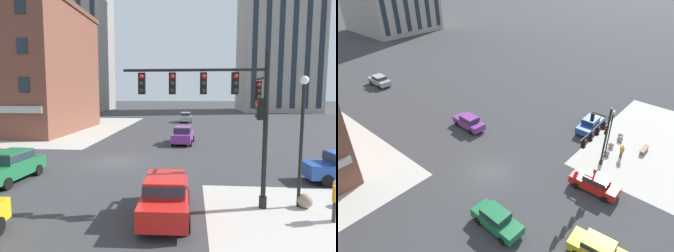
{
  "view_description": "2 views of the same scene",
  "coord_description": "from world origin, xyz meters",
  "views": [
    {
      "loc": [
        5.44,
        -20.25,
        4.87
      ],
      "look_at": [
        3.7,
        0.57,
        2.52
      ],
      "focal_mm": 31.53,
      "sensor_mm": 36.0,
      "label": 1
    },
    {
      "loc": [
        -16.31,
        -16.17,
        19.14
      ],
      "look_at": [
        5.48,
        2.54,
        1.89
      ],
      "focal_mm": 31.42,
      "sensor_mm": 36.0,
      "label": 2
    }
  ],
  "objects": [
    {
      "name": "ground_plane",
      "position": [
        0.0,
        0.0,
        0.0
      ],
      "size": [
        320.0,
        320.0,
        0.0
      ],
      "primitive_type": "plane",
      "color": "#38383A"
    },
    {
      "name": "traffic_signal_main",
      "position": [
        6.97,
        -7.71,
        4.37
      ],
      "size": [
        6.08,
        2.09,
        6.5
      ],
      "color": "black",
      "rests_on": "ground"
    },
    {
      "name": "bollard_sphere_curb_a",
      "position": [
        10.24,
        -7.72,
        0.31
      ],
      "size": [
        0.62,
        0.62,
        0.62
      ],
      "primitive_type": "sphere",
      "color": "gray",
      "rests_on": "ground"
    },
    {
      "name": "bollard_sphere_curb_b",
      "position": [
        12.0,
        -7.45,
        0.31
      ],
      "size": [
        0.62,
        0.62,
        0.62
      ],
      "primitive_type": "sphere",
      "color": "gray",
      "rests_on": "ground"
    },
    {
      "name": "bollard_sphere_curb_c",
      "position": [
        13.93,
        -7.72,
        0.31
      ],
      "size": [
        0.62,
        0.62,
        0.62
      ],
      "primitive_type": "sphere",
      "color": "gray",
      "rests_on": "ground"
    },
    {
      "name": "bollard_sphere_curb_d",
      "position": [
        14.59,
        -7.48,
        0.31
      ],
      "size": [
        0.62,
        0.62,
        0.62
      ],
      "primitive_type": "sphere",
      "color": "gray",
      "rests_on": "ground"
    },
    {
      "name": "bench_near_signal",
      "position": [
        13.55,
        -10.57,
        0.33
      ],
      "size": [
        1.8,
        0.49,
        0.49
      ],
      "color": "brown",
      "rests_on": "ground"
    },
    {
      "name": "pedestrian_at_curb",
      "position": [
        10.83,
        -9.03,
        0.92
      ],
      "size": [
        0.31,
        0.52,
        1.62
      ],
      "color": "#333333",
      "rests_on": "ground"
    },
    {
      "name": "street_lamp_corner_near",
      "position": [
        10.0,
        -7.62,
        3.48
      ],
      "size": [
        0.36,
        0.36,
        5.57
      ],
      "color": "black",
      "rests_on": "ground"
    },
    {
      "name": "car_main_northbound_near",
      "position": [
        13.83,
        -3.85,
        0.92
      ],
      "size": [
        4.47,
        2.04,
        1.68
      ],
      "color": "#23479E",
      "rests_on": "ground"
    },
    {
      "name": "car_main_southbound_far",
      "position": [
        -4.58,
        -5.11,
        0.92
      ],
      "size": [
        2.09,
        4.5,
        1.68
      ],
      "color": "#1E6B3D",
      "rests_on": "ground"
    },
    {
      "name": "car_cross_eastbound",
      "position": [
        4.31,
        28.8,
        0.92
      ],
      "size": [
        1.91,
        4.41,
        1.68
      ],
      "color": "#99999E",
      "rests_on": "ground"
    },
    {
      "name": "car_cross_westbound",
      "position": [
        4.42,
        -9.13,
        0.92
      ],
      "size": [
        1.98,
        4.45,
        1.68
      ],
      "color": "red",
      "rests_on": "ground"
    },
    {
      "name": "car_main_mid",
      "position": [
        -1.89,
        -12.52,
        0.92
      ],
      "size": [
        2.17,
        4.53,
        1.68
      ],
      "color": "gold",
      "rests_on": "ground"
    },
    {
      "name": "car_cross_far",
      "position": [
        4.56,
        7.79,
        0.92
      ],
      "size": [
        2.17,
        4.53,
        1.68
      ],
      "color": "#7A3389",
      "rests_on": "ground"
    }
  ]
}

